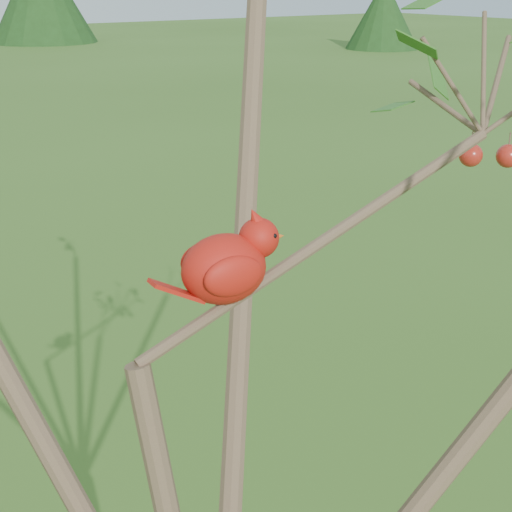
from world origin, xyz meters
The scene contains 2 objects.
crabapple_tree centered at (0.03, -0.02, 2.12)m, with size 2.35×2.05×2.95m.
cardinal centered at (0.09, 0.09, 2.07)m, with size 0.20×0.11×0.14m.
Camera 1 is at (-0.46, -0.75, 2.44)m, focal length 55.00 mm.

